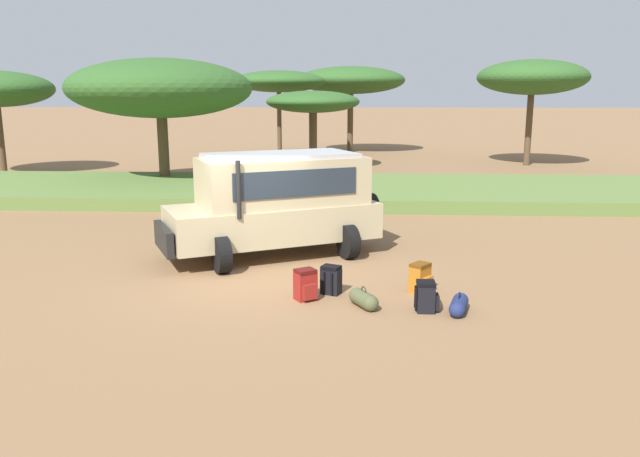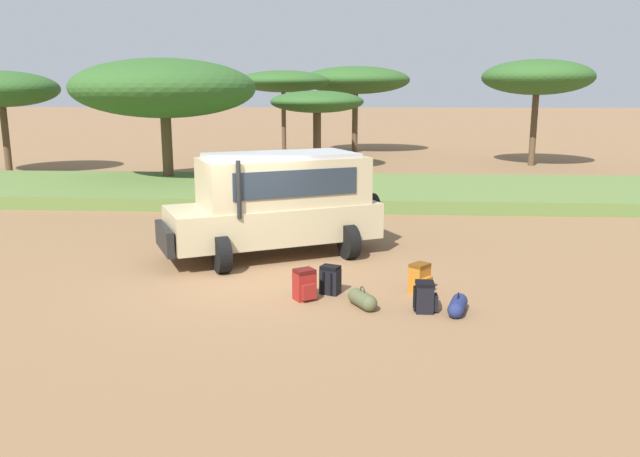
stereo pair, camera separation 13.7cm
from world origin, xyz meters
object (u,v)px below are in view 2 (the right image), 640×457
object	(u,v)px
safari_vehicle	(278,202)
backpack_near_rear_wheel	(425,297)
acacia_tree_far_right	(355,80)
acacia_tree_distant_right	(537,78)
backpack_cluster_center	(305,285)
backpack_beside_front_wheel	(331,280)
backpack_outermost	(420,279)
duffel_bag_low_black_case	(362,299)
acacia_tree_far_left	(1,89)
duffel_bag_soft_canvas	(458,305)
acacia_tree_left_mid	(164,88)
acacia_tree_right_mid	(317,102)
acacia_tree_centre_back	(283,82)

from	to	relation	value
safari_vehicle	backpack_near_rear_wheel	distance (m)	5.03
acacia_tree_far_right	acacia_tree_distant_right	size ratio (longest dim) A/B	1.18
acacia_tree_far_right	backpack_cluster_center	bearing A→B (deg)	-91.14
backpack_beside_front_wheel	backpack_outermost	xyz separation A→B (m)	(1.73, 0.18, 0.01)
backpack_beside_front_wheel	backpack_cluster_center	xyz separation A→B (m)	(-0.47, -0.38, 0.01)
duffel_bag_low_black_case	acacia_tree_far_right	distance (m)	30.77
backpack_cluster_center	acacia_tree_far_right	bearing A→B (deg)	88.86
backpack_near_rear_wheel	backpack_beside_front_wheel	bearing A→B (deg)	152.43
acacia_tree_far_left	acacia_tree_far_right	distance (m)	20.59
safari_vehicle	acacia_tree_far_right	size ratio (longest dim) A/B	0.77
backpack_near_rear_wheel	duffel_bag_soft_canvas	bearing A→B (deg)	-4.69
safari_vehicle	acacia_tree_left_mid	xyz separation A→B (m)	(-6.06, 10.96, 2.70)
duffel_bag_soft_canvas	acacia_tree_right_mid	world-z (taller)	acacia_tree_right_mid
acacia_tree_right_mid	acacia_tree_far_right	xyz separation A→B (m)	(1.84, 9.08, 1.25)
acacia_tree_left_mid	acacia_tree_right_mid	xyz separation A→B (m)	(5.75, 6.76, -0.64)
acacia_tree_far_right	acacia_tree_centre_back	bearing A→B (deg)	-138.05
backpack_outermost	acacia_tree_distant_right	distance (m)	24.19
acacia_tree_left_mid	acacia_tree_distant_right	xyz separation A→B (m)	(17.16, 8.75, 0.61)
backpack_beside_front_wheel	acacia_tree_far_right	world-z (taller)	acacia_tree_far_right
backpack_cluster_center	duffel_bag_soft_canvas	xyz separation A→B (m)	(2.76, -0.56, -0.15)
backpack_beside_front_wheel	acacia_tree_centre_back	bearing A→B (deg)	98.93
acacia_tree_left_mid	safari_vehicle	bearing A→B (deg)	-61.07
safari_vehicle	acacia_tree_right_mid	distance (m)	17.84
acacia_tree_left_mid	acacia_tree_distant_right	world-z (taller)	acacia_tree_distant_right
safari_vehicle	acacia_tree_right_mid	world-z (taller)	acacia_tree_right_mid
backpack_outermost	backpack_cluster_center	bearing A→B (deg)	-165.59
duffel_bag_low_black_case	acacia_tree_right_mid	size ratio (longest dim) A/B	0.14
acacia_tree_centre_back	duffel_bag_low_black_case	bearing A→B (deg)	-80.03
acacia_tree_right_mid	backpack_outermost	bearing A→B (deg)	-80.45
duffel_bag_soft_canvas	acacia_tree_centre_back	size ratio (longest dim) A/B	0.15
safari_vehicle	duffel_bag_soft_canvas	bearing A→B (deg)	-46.18
safari_vehicle	acacia_tree_far_right	world-z (taller)	acacia_tree_far_right
duffel_bag_soft_canvas	acacia_tree_left_mid	distance (m)	18.14
acacia_tree_right_mid	backpack_cluster_center	bearing A→B (deg)	-86.62
backpack_outermost	acacia_tree_centre_back	world-z (taller)	acacia_tree_centre_back
duffel_bag_low_black_case	duffel_bag_soft_canvas	world-z (taller)	duffel_bag_low_black_case
backpack_cluster_center	backpack_outermost	distance (m)	2.27
backpack_outermost	acacia_tree_centre_back	xyz separation A→B (m)	(-5.80, 25.73, 4.18)
backpack_near_rear_wheel	acacia_tree_distant_right	bearing A→B (deg)	71.26
acacia_tree_far_left	acacia_tree_centre_back	xyz separation A→B (m)	(12.43, 8.34, 0.48)
safari_vehicle	backpack_beside_front_wheel	xyz separation A→B (m)	(1.40, -2.90, -1.02)
duffel_bag_low_black_case	acacia_tree_left_mid	distance (m)	17.12
acacia_tree_distant_right	acacia_tree_right_mid	bearing A→B (deg)	-170.08
safari_vehicle	acacia_tree_right_mid	xyz separation A→B (m)	(-0.31, 17.71, 2.05)
acacia_tree_far_left	acacia_tree_right_mid	distance (m)	15.11
acacia_tree_right_mid	acacia_tree_far_right	distance (m)	9.34
backpack_outermost	acacia_tree_distant_right	size ratio (longest dim) A/B	0.10
safari_vehicle	duffel_bag_low_black_case	xyz separation A→B (m)	(2.01, -3.65, -1.15)
acacia_tree_left_mid	backpack_outermost	bearing A→B (deg)	-56.11
backpack_beside_front_wheel	acacia_tree_right_mid	world-z (taller)	acacia_tree_right_mid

